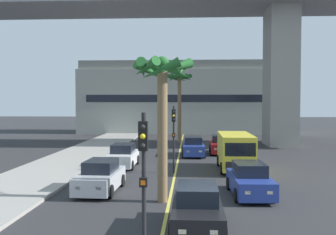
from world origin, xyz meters
The scene contains 15 objects.
sidewalk_left centered at (-8.00, 16.00, 0.07)m, with size 4.80×80.00×0.15m, color #9E9991.
lane_stripe_center centered at (0.00, 24.00, 0.00)m, with size 0.14×56.00×0.01m, color #DBCC4C.
bridge_overpass centered at (1.17, 37.84, 14.23)m, with size 61.32×8.00×18.02m.
pier_building_backdrop centered at (0.00, 53.91, 4.95)m, with size 29.23×8.04×10.03m.
car_queue_front centered at (1.18, 11.17, 0.72)m, with size 1.85×4.11×1.56m.
car_queue_second centered at (-3.52, 16.72, 0.72)m, with size 1.95×4.16×1.56m.
car_queue_third centered at (1.18, 29.73, 0.72)m, with size 1.93×4.15×1.56m.
car_queue_fourth centered at (3.76, 16.30, 0.72)m, with size 1.96×4.16×1.56m.
car_queue_fifth centered at (3.51, 31.28, 0.72)m, with size 1.90×4.13×1.56m.
car_queue_sixth centered at (-3.67, 24.01, 0.72)m, with size 1.85×4.11×1.56m.
delivery_van centered at (3.87, 23.16, 1.29)m, with size 2.18×5.26×2.36m.
traffic_light_median_near centered at (-0.28, 7.71, 2.71)m, with size 0.24×0.37×4.20m.
traffic_light_median_far centered at (-0.09, 21.85, 2.71)m, with size 0.24×0.37×4.20m.
palm_tree_near_median centered at (-0.30, 14.92, 5.04)m, with size 2.82×2.82×6.47m.
palm_tree_mid_median centered at (-0.26, 40.08, 6.04)m, with size 2.83×2.82×7.55m.
Camera 1 is at (0.93, -2.31, 4.50)m, focal length 41.82 mm.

